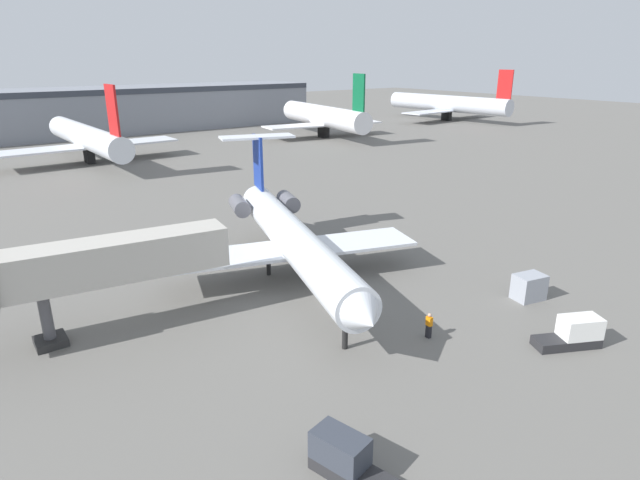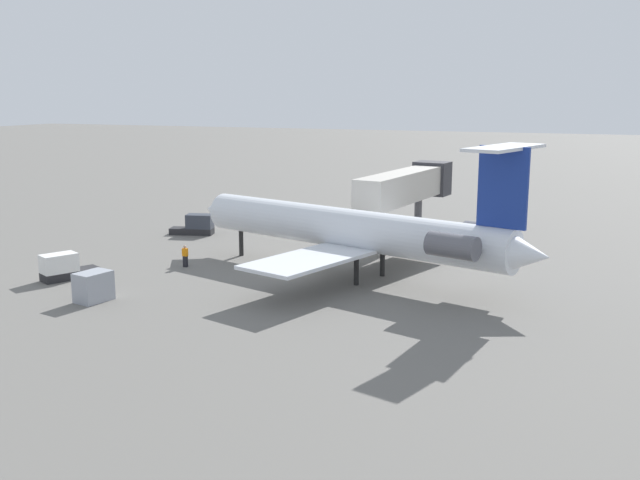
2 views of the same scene
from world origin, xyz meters
name	(u,v)px [view 2 (image 2 of 2)]	position (x,y,z in m)	size (l,w,h in m)	color
ground_plane	(291,272)	(0.00, 0.00, -0.05)	(400.00, 400.00, 0.10)	#66635E
regional_jet	(357,229)	(-0.10, 5.07, 3.55)	(20.69, 28.96, 9.88)	silver
jet_bridge	(409,186)	(-15.57, 4.78, 4.79)	(16.11, 4.99, 6.49)	#B7B2A8
ground_crew_marshaller	(185,256)	(1.60, -8.06, 0.86)	(0.28, 0.41, 1.69)	black
baggage_tug_lead	(196,226)	(-9.94, -14.06, 0.84)	(2.35, 4.22, 1.90)	#262628
baggage_tug_trailing	(64,268)	(8.01, -14.01, 0.84)	(4.21, 3.03, 1.90)	#262628
cargo_container_uld	(93,287)	(11.70, -8.51, 0.95)	(2.44, 1.95, 1.90)	#999EA8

